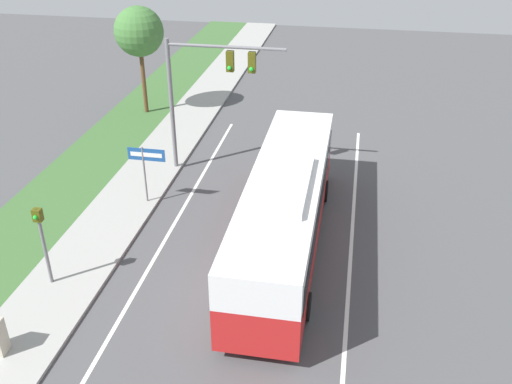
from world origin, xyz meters
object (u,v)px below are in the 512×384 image
bus (285,205)px  street_sign (146,163)px  signal_gantry (204,81)px  pedestrian_signal (42,234)px

bus → street_sign: size_ratio=4.68×
bus → signal_gantry: size_ratio=1.98×
signal_gantry → pedestrian_signal: bearing=-108.3°
signal_gantry → street_sign: 4.62m
pedestrian_signal → street_sign: (1.44, 5.99, -0.11)m
bus → signal_gantry: signal_gantry is taller
bus → street_sign: (-6.21, 2.25, 0.10)m
signal_gantry → street_sign: size_ratio=2.36×
pedestrian_signal → street_sign: 6.16m
pedestrian_signal → bus: bearing=26.1°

